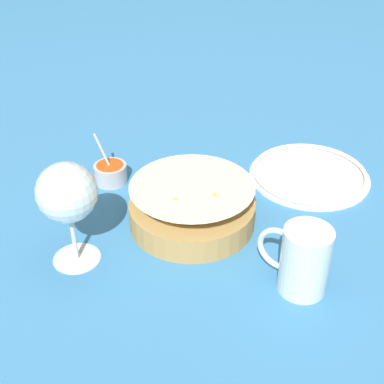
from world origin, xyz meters
name	(u,v)px	position (x,y,z in m)	size (l,w,h in m)	color
ground_plane	(211,221)	(0.00, 0.00, 0.00)	(4.00, 4.00, 0.00)	teal
food_basket	(192,207)	(0.02, 0.02, 0.04)	(0.21, 0.21, 0.08)	#B2894C
sauce_cup	(112,171)	(0.23, 0.00, 0.02)	(0.07, 0.06, 0.09)	#B7B7BC
wine_glass	(67,195)	(0.12, 0.20, 0.12)	(0.09, 0.09, 0.17)	silver
beer_mug	(303,262)	(-0.20, 0.06, 0.05)	(0.11, 0.07, 0.11)	silver
side_plate	(309,174)	(-0.08, -0.23, 0.01)	(0.23, 0.23, 0.01)	white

